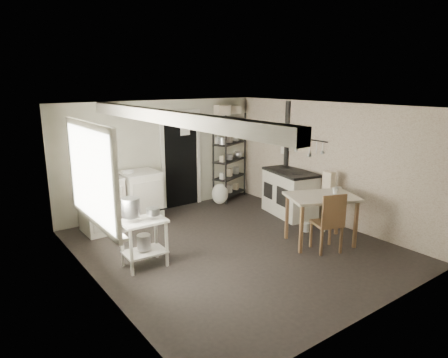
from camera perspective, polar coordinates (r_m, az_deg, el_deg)
floor at (r=6.71m, az=1.54°, el=-9.66°), size 5.00×5.00×0.00m
ceiling at (r=6.17m, az=1.68°, el=10.34°), size 5.00×5.00×0.00m
wall_back at (r=8.41m, az=-8.93°, el=3.23°), size 4.50×0.02×2.30m
wall_front at (r=4.71m, az=20.72°, el=-5.99°), size 4.50×0.02×2.30m
wall_left at (r=5.31m, az=-17.96°, el=-3.55°), size 0.02×5.00×2.30m
wall_right at (r=7.89m, az=14.62°, el=2.25°), size 0.02×5.00×2.30m
window at (r=5.42m, az=-18.61°, el=0.57°), size 0.12×1.76×1.28m
doorway at (r=8.62m, az=-6.15°, el=2.56°), size 0.96×0.10×2.08m
ceiling_beam at (r=5.52m, az=-8.32°, el=8.75°), size 0.18×5.00×0.18m
wallpaper_panel at (r=7.89m, az=14.57°, el=2.24°), size 0.01×5.00×2.30m
utensil_rail at (r=8.17m, az=11.26°, el=5.66°), size 0.06×1.20×0.44m
prep_table at (r=6.02m, az=-11.33°, el=-8.66°), size 0.65×0.47×0.72m
stockpot at (r=5.79m, az=-13.17°, el=-3.98°), size 0.28×0.28×0.27m
saucepan at (r=5.85m, az=-10.09°, el=-4.56°), size 0.22×0.22×0.11m
bucket at (r=6.02m, az=-11.38°, el=-8.80°), size 0.21×0.21×0.22m
base_cabinets at (r=7.70m, az=-14.41°, el=-3.34°), size 1.54×0.68×1.00m
mixing_bowl at (r=7.59m, az=-13.53°, el=0.35°), size 0.37×0.37×0.07m
counter_cup at (r=7.38m, az=-16.99°, el=-0.18°), size 0.13×0.13×0.09m
shelf_rack at (r=9.14m, az=0.80°, el=2.97°), size 1.00×0.69×1.96m
shelf_jar at (r=8.93m, az=-0.88°, el=5.48°), size 0.11×0.11×0.21m
storage_box_a at (r=8.82m, az=-0.26°, el=9.52°), size 0.33×0.29×0.20m
storage_box_b at (r=9.14m, az=1.42°, el=9.54°), size 0.33×0.32×0.17m
stove at (r=8.24m, az=9.36°, el=-2.09°), size 0.86×1.27×0.92m
stovepipe at (r=8.51m, az=9.01°, el=6.35°), size 0.12×0.12×1.32m
side_ledge at (r=7.64m, az=14.84°, el=-3.74°), size 0.56×0.42×0.76m
oats_box at (r=7.47m, az=14.81°, el=0.49°), size 0.15×0.22×0.31m
work_table at (r=6.92m, az=13.58°, el=-5.94°), size 1.32×1.15×0.84m
table_cup at (r=6.93m, az=15.55°, el=-2.29°), size 0.12×0.12×0.10m
chair at (r=6.62m, az=14.47°, el=-5.94°), size 0.53×0.54×0.98m
flour_sack at (r=8.88m, az=-0.56°, el=-2.07°), size 0.42×0.37×0.47m
floor_crock at (r=7.48m, az=11.62°, el=-6.79°), size 0.15×0.15×0.16m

